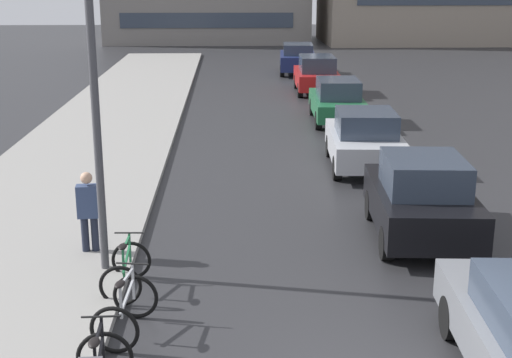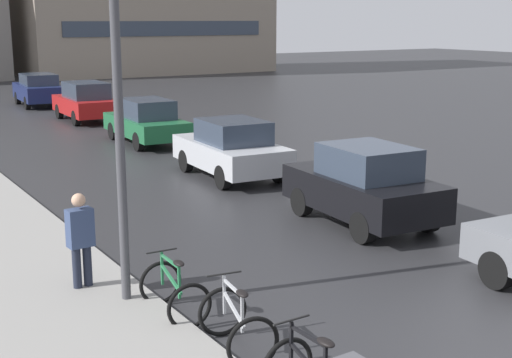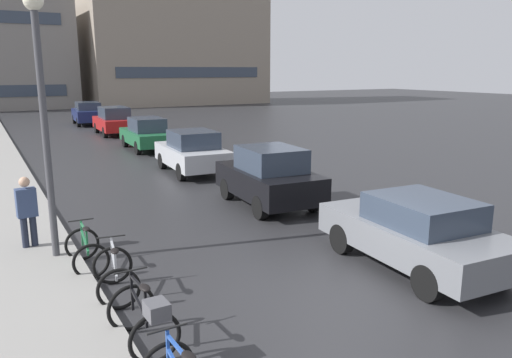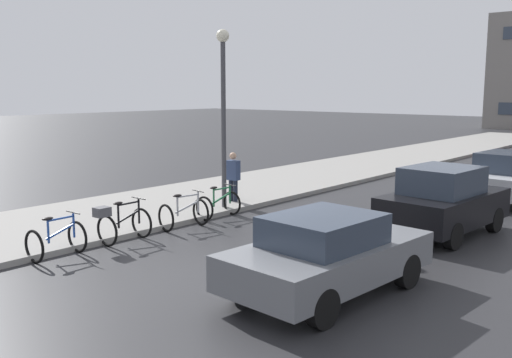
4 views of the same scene
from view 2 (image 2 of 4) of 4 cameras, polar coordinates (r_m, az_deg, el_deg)
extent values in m
cube|color=black|center=(8.38, 2.83, -13.22)|extent=(0.04, 0.04, 0.61)
cube|color=black|center=(8.06, 4.18, -12.44)|extent=(0.06, 0.62, 0.04)
ellipsoid|color=black|center=(7.82, 5.60, -12.87)|extent=(0.15, 0.26, 0.07)
cylinder|color=black|center=(8.25, 2.86, -11.20)|extent=(0.50, 0.04, 0.03)
torus|color=black|center=(10.07, -2.70, -10.55)|extent=(0.72, 0.17, 0.72)
torus|color=black|center=(9.16, -0.24, -13.03)|extent=(0.72, 0.17, 0.72)
cube|color=#ADAFB5|center=(9.35, -1.11, -10.76)|extent=(0.04, 0.04, 0.51)
cube|color=#ADAFB5|center=(9.89, -2.55, -9.23)|extent=(0.04, 0.04, 0.56)
cube|color=#ADAFB5|center=(9.53, -1.86, -8.71)|extent=(0.13, 0.65, 0.04)
cube|color=#ADAFB5|center=(9.62, -1.79, -10.38)|extent=(0.14, 0.73, 0.27)
ellipsoid|color=black|center=(9.24, -1.11, -9.14)|extent=(0.18, 0.28, 0.07)
cylinder|color=black|center=(9.79, -2.57, -7.58)|extent=(0.50, 0.10, 0.03)
torus|color=black|center=(11.22, -7.65, -8.23)|extent=(0.70, 0.08, 0.70)
torus|color=black|center=(10.30, -5.33, -10.12)|extent=(0.70, 0.08, 0.70)
cube|color=#237042|center=(10.50, -6.16, -8.18)|extent=(0.04, 0.04, 0.51)
cube|color=#237042|center=(11.06, -7.53, -7.10)|extent=(0.04, 0.04, 0.52)
cube|color=#237042|center=(10.71, -6.89, -6.54)|extent=(0.06, 0.64, 0.04)
cube|color=#237042|center=(10.78, -6.80, -7.94)|extent=(0.06, 0.73, 0.26)
ellipsoid|color=black|center=(10.41, -6.20, -6.71)|extent=(0.15, 0.26, 0.07)
cylinder|color=black|center=(10.97, -7.57, -5.72)|extent=(0.50, 0.04, 0.03)
cylinder|color=black|center=(12.39, 18.73, -6.90)|extent=(0.26, 0.65, 0.64)
cube|color=black|center=(15.46, 8.54, -1.05)|extent=(2.10, 3.84, 0.75)
cube|color=#2D3847|center=(15.19, 8.96, 1.41)|extent=(1.64, 1.98, 0.66)
cylinder|color=black|center=(16.03, 3.68, -1.81)|extent=(0.26, 0.65, 0.64)
cylinder|color=black|center=(16.93, 8.44, -1.14)|extent=(0.26, 0.65, 0.64)
cylinder|color=black|center=(14.19, 8.57, -3.87)|extent=(0.26, 0.65, 0.64)
cylinder|color=black|center=(15.19, 13.58, -2.97)|extent=(0.26, 0.65, 0.64)
cube|color=#B2B5BA|center=(19.81, -2.03, 2.03)|extent=(2.12, 4.09, 0.68)
cube|color=#2D3847|center=(19.56, -1.83, 3.82)|extent=(1.65, 2.00, 0.63)
cylinder|color=black|center=(20.64, -5.62, 1.45)|extent=(0.26, 0.65, 0.64)
cylinder|color=black|center=(21.32, -1.47, 1.88)|extent=(0.26, 0.65, 0.64)
cylinder|color=black|center=(18.44, -2.66, 0.14)|extent=(0.26, 0.65, 0.64)
cylinder|color=black|center=(19.20, 1.85, 0.65)|extent=(0.26, 0.65, 0.64)
cube|color=#1E6038|center=(25.52, -8.79, 4.22)|extent=(1.91, 4.28, 0.60)
cube|color=#2D3847|center=(25.28, -8.70, 5.59)|extent=(1.51, 2.09, 0.65)
cylinder|color=black|center=(26.53, -11.34, 3.79)|extent=(0.24, 0.65, 0.64)
cylinder|color=black|center=(27.05, -8.23, 4.07)|extent=(0.24, 0.65, 0.64)
cylinder|color=black|center=(24.09, -9.37, 2.97)|extent=(0.24, 0.65, 0.64)
cylinder|color=black|center=(24.66, -5.99, 3.30)|extent=(0.24, 0.65, 0.64)
cube|color=#AD1919|center=(31.69, -13.47, 5.74)|extent=(1.95, 4.17, 0.68)
cube|color=#2D3847|center=(31.46, -13.44, 6.93)|extent=(1.57, 2.31, 0.68)
cylinder|color=black|center=(32.73, -15.45, 5.24)|extent=(0.24, 0.65, 0.64)
cylinder|color=black|center=(33.17, -12.73, 5.48)|extent=(0.24, 0.65, 0.64)
cylinder|color=black|center=(30.29, -14.21, 4.74)|extent=(0.24, 0.65, 0.64)
cylinder|color=black|center=(30.77, -11.29, 5.00)|extent=(0.24, 0.65, 0.64)
cube|color=navy|center=(37.78, -16.98, 6.67)|extent=(2.12, 4.21, 0.75)
cube|color=#2D3847|center=(37.56, -17.00, 7.63)|extent=(1.66, 2.32, 0.54)
cylinder|color=black|center=(38.91, -18.52, 6.17)|extent=(0.26, 0.65, 0.64)
cylinder|color=black|center=(39.22, -16.13, 6.38)|extent=(0.26, 0.65, 0.64)
cylinder|color=black|center=(36.42, -17.83, 5.81)|extent=(0.26, 0.65, 0.64)
cylinder|color=black|center=(36.75, -15.28, 6.03)|extent=(0.26, 0.65, 0.64)
cylinder|color=#1E2333|center=(11.77, -14.12, -7.21)|extent=(0.14, 0.14, 0.81)
cylinder|color=#1E2333|center=(11.83, -13.31, -7.05)|extent=(0.14, 0.14, 0.81)
cube|color=navy|center=(11.58, -13.90, -3.81)|extent=(0.42, 0.27, 0.62)
sphere|color=tan|center=(11.46, -14.02, -1.66)|extent=(0.22, 0.22, 0.22)
cylinder|color=#424247|center=(10.63, -10.81, 2.46)|extent=(0.14, 0.14, 4.97)
cube|color=#333D4C|center=(55.23, -7.06, 11.86)|extent=(16.13, 0.06, 1.10)
camera|label=1|loc=(6.36, 79.09, 9.99)|focal=50.00mm
camera|label=3|loc=(2.68, 71.41, -6.06)|focal=35.00mm
camera|label=4|loc=(15.51, 66.48, 2.40)|focal=40.00mm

